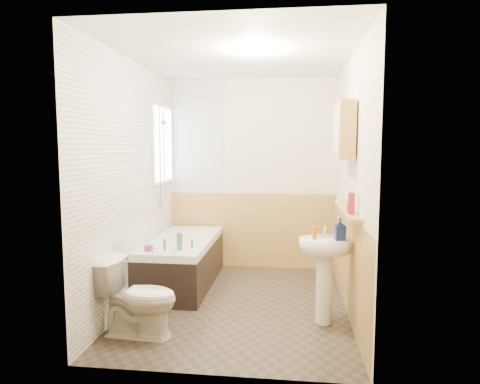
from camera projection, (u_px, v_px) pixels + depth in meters
name	position (u px, v px, depth m)	size (l,w,h in m)	color
floor	(238.00, 304.00, 4.42)	(2.80, 2.80, 0.00)	#2F2821
ceiling	(238.00, 56.00, 4.16)	(2.80, 2.80, 0.00)	white
wall_back	(251.00, 175.00, 5.68)	(2.20, 0.02, 2.50)	#F0E1C6
wall_front	(213.00, 201.00, 2.90)	(2.20, 0.02, 2.50)	#F0E1C6
wall_left	(132.00, 183.00, 4.42)	(0.02, 2.80, 2.50)	#F0E1C6
wall_right	(351.00, 185.00, 4.16)	(0.02, 2.80, 2.50)	#F0E1C6
wainscot_right	(347.00, 260.00, 4.24)	(0.01, 2.80, 1.00)	tan
wainscot_front	(214.00, 307.00, 3.00)	(2.20, 0.01, 1.00)	tan
wainscot_back	(251.00, 230.00, 5.74)	(2.20, 0.01, 1.00)	tan
tile_cladding_left	(134.00, 183.00, 4.42)	(0.01, 2.80, 2.50)	white
tile_return_back	(197.00, 137.00, 5.69)	(0.75, 0.01, 1.50)	white
window	(163.00, 144.00, 5.31)	(0.03, 0.79, 0.99)	white
bathtub	(183.00, 260.00, 5.02)	(0.70, 1.59, 0.69)	black
shower_riser	(161.00, 148.00, 5.13)	(0.11, 0.08, 1.27)	silver
toilet	(138.00, 298.00, 3.66)	(0.38, 0.68, 0.67)	white
sink	(325.00, 263.00, 3.89)	(0.46, 0.37, 0.90)	white
pine_shelf	(346.00, 210.00, 3.98)	(0.10, 1.26, 0.03)	tan
medicine_cabinet	(344.00, 131.00, 3.99)	(0.15, 0.58, 0.53)	tan
foam_can	(351.00, 203.00, 3.63)	(0.06, 0.06, 0.18)	maroon
green_bottle	(349.00, 199.00, 3.80)	(0.04, 0.04, 0.21)	maroon
black_jar	(340.00, 199.00, 4.50)	(0.07, 0.07, 0.04)	silver
soap_bottle	(340.00, 235.00, 3.79)	(0.09, 0.20, 0.09)	navy
clear_bottle	(315.00, 233.00, 3.83)	(0.04, 0.04, 0.11)	orange
blue_gel	(180.00, 242.00, 4.40)	(0.05, 0.03, 0.18)	#388447
cream_jar	(149.00, 248.00, 4.40)	(0.09, 0.09, 0.06)	purple
orange_bottle	(192.00, 244.00, 4.52)	(0.03, 0.03, 0.08)	#388447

